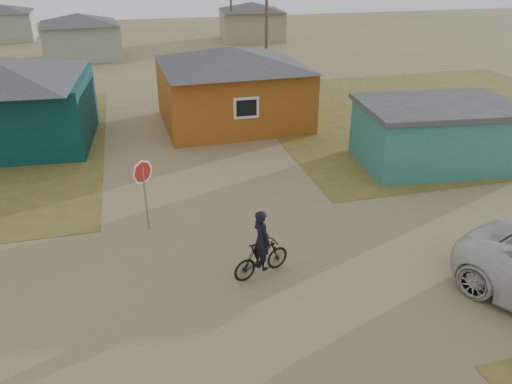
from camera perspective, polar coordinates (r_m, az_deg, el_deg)
ground at (r=13.65m, az=-0.55°, el=-10.71°), size 120.00×120.00×0.00m
grass_ne at (r=30.02m, az=20.07°, el=8.60°), size 20.00×18.00×0.00m
house_yellow at (r=25.90m, az=-2.71°, el=12.16°), size 7.72×6.76×3.90m
shed_turquoise at (r=22.07m, az=19.85°, el=6.31°), size 6.71×4.93×2.60m
house_pale_west at (r=45.21m, az=-19.43°, el=16.52°), size 7.04×6.15×3.60m
house_beige_east at (r=52.57m, az=-0.48°, el=19.02°), size 6.95×6.05×3.60m
house_pale_north at (r=58.13m, az=-26.90°, el=16.96°), size 6.28×5.81×3.40m
utility_pole_near at (r=34.13m, az=1.21°, el=19.15°), size 1.40×0.20×8.00m
stop_sign at (r=15.80m, az=-12.74°, el=1.46°), size 0.76×0.27×2.40m
cyclist at (r=13.69m, az=0.62°, el=-6.88°), size 1.84×1.06×2.00m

